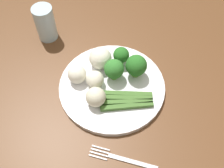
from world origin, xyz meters
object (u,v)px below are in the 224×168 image
object	(u,v)px
plate	(112,87)
broccoli_front	(114,69)
cauliflower_back_right	(96,97)
broccoli_right	(121,55)
asparagus_bundle	(126,100)
cauliflower_back	(77,74)
broccoli_left	(136,66)
fork	(122,159)
cauliflower_outer_edge	(95,80)
dining_table	(92,117)
cauliflower_mid	(100,58)
water_glass	(45,23)

from	to	relation	value
plate	broccoli_front	size ratio (longest dim) A/B	4.39
cauliflower_back_right	plate	bearing A→B (deg)	-30.77
broccoli_right	cauliflower_back_right	bearing A→B (deg)	159.92
plate	broccoli_front	world-z (taller)	broccoli_front
asparagus_bundle	cauliflower_back	world-z (taller)	cauliflower_back
broccoli_right	broccoli_left	xyz separation A→B (m)	(-0.04, -0.04, 0.01)
fork	cauliflower_outer_edge	bearing A→B (deg)	-55.37
broccoli_front	cauliflower_back	size ratio (longest dim) A/B	1.29
broccoli_front	broccoli_right	distance (m)	0.06
dining_table	cauliflower_outer_edge	world-z (taller)	cauliflower_outer_edge
dining_table	cauliflower_back	bearing A→B (deg)	36.82
cauliflower_back_right	asparagus_bundle	bearing A→B (deg)	-81.74
cauliflower_back_right	fork	distance (m)	0.17
dining_table	cauliflower_mid	xyz separation A→B (m)	(0.11, -0.02, 0.15)
cauliflower_back_right	cauliflower_outer_edge	size ratio (longest dim) A/B	1.09
plate	asparagus_bundle	world-z (taller)	asparagus_bundle
dining_table	water_glass	size ratio (longest dim) A/B	12.90
broccoli_front	broccoli_left	world-z (taller)	broccoli_left
asparagus_bundle	cauliflower_outer_edge	distance (m)	0.10
water_glass	cauliflower_outer_edge	bearing A→B (deg)	-134.72
water_glass	broccoli_left	bearing A→B (deg)	-114.75
cauliflower_back_right	cauliflower_back	size ratio (longest dim) A/B	1.02
broccoli_right	dining_table	bearing A→B (deg)	150.62
water_glass	cauliflower_back_right	bearing A→B (deg)	-140.83
cauliflower_back	plate	bearing A→B (deg)	-93.90
broccoli_front	broccoli_right	xyz separation A→B (m)	(0.06, -0.01, -0.01)
broccoli_right	fork	bearing A→B (deg)	-173.63
plate	cauliflower_back	world-z (taller)	cauliflower_back
broccoli_left	plate	bearing A→B (deg)	124.75
broccoli_front	fork	size ratio (longest dim) A/B	0.40
broccoli_right	plate	bearing A→B (deg)	168.64
broccoli_front	broccoli_right	bearing A→B (deg)	-14.07
broccoli_front	cauliflower_outer_edge	distance (m)	0.06
fork	asparagus_bundle	bearing A→B (deg)	-79.20
dining_table	plate	world-z (taller)	plate
dining_table	fork	size ratio (longest dim) A/B	8.75
dining_table	plate	xyz separation A→B (m)	(0.05, -0.06, 0.11)
plate	cauliflower_mid	distance (m)	0.09
dining_table	cauliflower_back	size ratio (longest dim) A/B	28.28
cauliflower_mid	dining_table	bearing A→B (deg)	172.14
broccoli_left	dining_table	bearing A→B (deg)	127.27
plate	cauliflower_back	bearing A→B (deg)	86.10
plate	broccoli_front	distance (m)	0.05
asparagus_bundle	broccoli_front	distance (m)	0.09
broccoli_front	cauliflower_back	bearing A→B (deg)	101.24
dining_table	fork	bearing A→B (deg)	-145.60
broccoli_left	cauliflower_back	xyz separation A→B (m)	(-0.04, 0.16, -0.02)
cauliflower_back	cauliflower_outer_edge	size ratio (longest dim) A/B	1.07
asparagus_bundle	broccoli_front	xyz separation A→B (m)	(0.07, 0.04, 0.03)
broccoli_front	cauliflower_mid	bearing A→B (deg)	47.70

